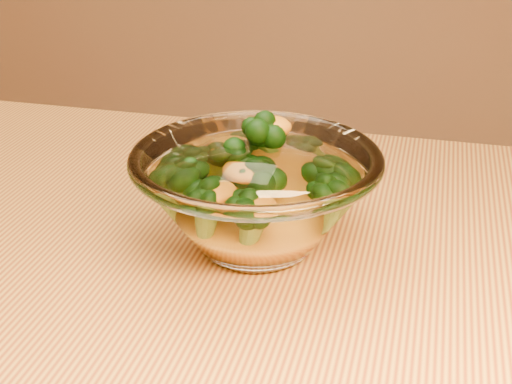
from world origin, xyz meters
TOP-DOWN VIEW (x-y plane):
  - glass_bowl at (-0.02, 0.12)m, footprint 0.20×0.20m
  - cheese_sauce at (-0.02, 0.12)m, footprint 0.11×0.11m
  - broccoli_heap at (-0.03, 0.13)m, footprint 0.14×0.13m

SIDE VIEW (x-z plane):
  - cheese_sauce at x=-0.02m, z-range 0.76..0.79m
  - glass_bowl at x=-0.02m, z-range 0.75..0.84m
  - broccoli_heap at x=-0.03m, z-range 0.77..0.85m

